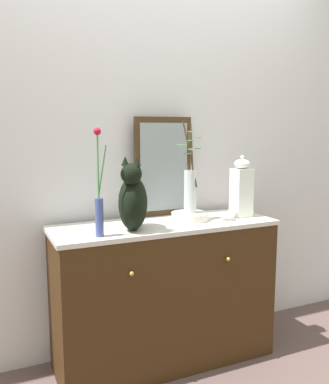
% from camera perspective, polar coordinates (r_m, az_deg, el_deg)
% --- Properties ---
extents(ground_plane, '(6.00, 6.00, 0.00)m').
position_cam_1_polar(ground_plane, '(2.71, -0.00, -21.91)').
color(ground_plane, brown).
extents(wall_back, '(4.40, 0.08, 2.60)m').
position_cam_1_polar(wall_back, '(2.61, -2.72, 6.95)').
color(wall_back, silver).
rests_on(wall_back, ground_plane).
extents(sideboard, '(1.30, 0.46, 0.84)m').
position_cam_1_polar(sideboard, '(2.52, 0.00, -13.63)').
color(sideboard, '#3C230F').
rests_on(sideboard, ground_plane).
extents(mirror_leaning, '(0.37, 0.03, 0.61)m').
position_cam_1_polar(mirror_leaning, '(2.56, -0.18, 3.45)').
color(mirror_leaning, '#3F2B16').
rests_on(mirror_leaning, sideboard).
extents(cat_sitting, '(0.28, 0.45, 0.40)m').
position_cam_1_polar(cat_sitting, '(2.21, -4.35, -1.11)').
color(cat_sitting, black).
rests_on(cat_sitting, sideboard).
extents(vase_slim_green, '(0.07, 0.04, 0.54)m').
position_cam_1_polar(vase_slim_green, '(2.09, -8.93, -1.73)').
color(vase_slim_green, '#3D4D8E').
rests_on(vase_slim_green, sideboard).
extents(bowl_porcelain, '(0.22, 0.22, 0.05)m').
position_cam_1_polar(bowl_porcelain, '(2.47, 3.49, -3.34)').
color(bowl_porcelain, silver).
rests_on(bowl_porcelain, sideboard).
extents(vase_glass_clear, '(0.14, 0.17, 0.54)m').
position_cam_1_polar(vase_glass_clear, '(2.44, 3.53, 0.77)').
color(vase_glass_clear, silver).
rests_on(vase_glass_clear, bowl_porcelain).
extents(jar_lidded_porcelain, '(0.11, 0.11, 0.38)m').
position_cam_1_polar(jar_lidded_porcelain, '(2.59, 10.48, 0.46)').
color(jar_lidded_porcelain, white).
rests_on(jar_lidded_porcelain, sideboard).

